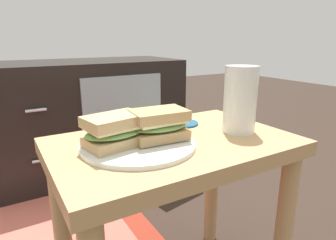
# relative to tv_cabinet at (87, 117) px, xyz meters

# --- Properties ---
(side_table) EXTENTS (0.56, 0.36, 0.46)m
(side_table) POSITION_rel_tv_cabinet_xyz_m (-0.05, -0.95, 0.08)
(side_table) COLOR tan
(side_table) RESTS_ON ground
(tv_cabinet) EXTENTS (0.96, 0.46, 0.58)m
(tv_cabinet) POSITION_rel_tv_cabinet_xyz_m (0.00, 0.00, 0.00)
(tv_cabinet) COLOR black
(tv_cabinet) RESTS_ON ground
(area_rug) EXTENTS (0.94, 0.85, 0.01)m
(area_rug) POSITION_rel_tv_cabinet_xyz_m (-0.43, -0.44, -0.29)
(area_rug) COLOR maroon
(area_rug) RESTS_ON ground
(plate) EXTENTS (0.25, 0.25, 0.01)m
(plate) POSITION_rel_tv_cabinet_xyz_m (-0.14, -0.95, 0.17)
(plate) COLOR silver
(plate) RESTS_ON side_table
(sandwich_front) EXTENTS (0.15, 0.11, 0.07)m
(sandwich_front) POSITION_rel_tv_cabinet_xyz_m (-0.19, -0.94, 0.21)
(sandwich_front) COLOR tan
(sandwich_front) RESTS_ON plate
(sandwich_back) EXTENTS (0.14, 0.10, 0.07)m
(sandwich_back) POSITION_rel_tv_cabinet_xyz_m (-0.09, -0.95, 0.21)
(sandwich_back) COLOR tan
(sandwich_back) RESTS_ON plate
(beer_glass) EXTENTS (0.08, 0.08, 0.17)m
(beer_glass) POSITION_rel_tv_cabinet_xyz_m (0.12, -0.98, 0.25)
(beer_glass) COLOR silver
(beer_glass) RESTS_ON side_table
(coaster) EXTENTS (0.08, 0.08, 0.01)m
(coaster) POSITION_rel_tv_cabinet_xyz_m (0.04, -0.85, 0.17)
(coaster) COLOR navy
(coaster) RESTS_ON side_table
(paper_bag) EXTENTS (0.25, 0.16, 0.33)m
(paper_bag) POSITION_rel_tv_cabinet_xyz_m (0.30, -0.40, -0.13)
(paper_bag) COLOR tan
(paper_bag) RESTS_ON ground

